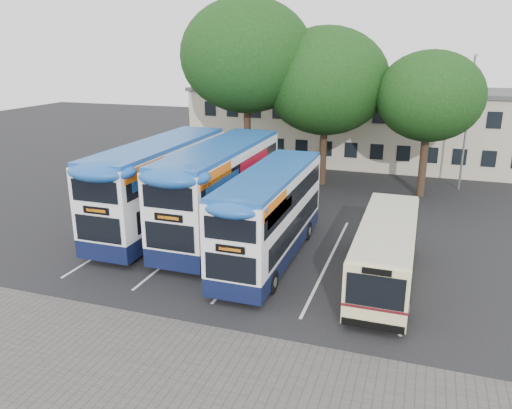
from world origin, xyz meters
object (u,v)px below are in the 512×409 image
object	(u,v)px
bus_dd_right	(271,211)
tree_left	(247,56)
tree_mid	(326,81)
tree_right	(430,96)
bus_dd_left	(161,182)
bus_dd_mid	(222,186)
lamp_post	(468,116)
bus_single	(386,248)

from	to	relation	value
bus_dd_right	tree_left	bearing A→B (deg)	114.14
tree_mid	tree_right	bearing A→B (deg)	-7.73
bus_dd_left	bus_dd_right	world-z (taller)	bus_dd_left
tree_left	tree_right	xyz separation A→B (m)	(12.07, 0.39, -2.40)
bus_dd_left	bus_dd_mid	distance (m)	3.41
bus_dd_left	bus_dd_mid	world-z (taller)	bus_dd_mid
lamp_post	bus_dd_left	distance (m)	20.77
tree_right	bus_dd_right	size ratio (longest dim) A/B	0.93
tree_right	bus_dd_right	distance (m)	15.13
lamp_post	tree_mid	size ratio (longest dim) A/B	0.83
bus_dd_right	bus_single	xyz separation A→B (m)	(5.24, -0.74, -0.81)
lamp_post	tree_mid	bearing A→B (deg)	-170.75
tree_left	bus_dd_left	xyz separation A→B (m)	(-1.09, -10.55, -6.30)
bus_dd_mid	bus_single	world-z (taller)	bus_dd_mid
tree_mid	bus_dd_left	world-z (taller)	tree_mid
lamp_post	bus_dd_right	distance (m)	18.10
lamp_post	tree_right	size ratio (longest dim) A/B	0.97
tree_left	tree_right	world-z (taller)	tree_left
bus_dd_right	bus_dd_left	bearing A→B (deg)	162.60
tree_left	bus_dd_left	size ratio (longest dim) A/B	1.13
tree_right	bus_dd_right	xyz separation A→B (m)	(-6.39, -13.06, -4.19)
tree_right	bus_dd_left	xyz separation A→B (m)	(-13.16, -10.94, -3.90)
bus_dd_left	tree_right	bearing A→B (deg)	39.73
lamp_post	tree_right	world-z (taller)	tree_right
bus_dd_left	bus_dd_right	bearing A→B (deg)	-17.40
lamp_post	bus_dd_right	xyz separation A→B (m)	(-8.91, -15.51, -2.78)
tree_mid	bus_dd_mid	xyz separation A→B (m)	(-2.95, -11.71, -4.63)
lamp_post	tree_right	bearing A→B (deg)	-135.88
bus_single	tree_left	bearing A→B (deg)	129.14
tree_right	bus_dd_left	distance (m)	17.55
tree_left	bus_dd_right	xyz separation A→B (m)	(5.68, -12.68, -6.59)
tree_mid	bus_dd_left	xyz separation A→B (m)	(-6.35, -11.86, -4.64)
tree_right	bus_single	bearing A→B (deg)	-94.75
lamp_post	bus_dd_mid	bearing A→B (deg)	-132.85
tree_mid	bus_dd_right	size ratio (longest dim) A/B	1.08
tree_right	bus_dd_mid	world-z (taller)	tree_right
tree_mid	tree_right	world-z (taller)	tree_mid
tree_left	tree_mid	xyz separation A→B (m)	(5.26, 1.31, -1.66)
tree_left	tree_mid	distance (m)	5.67
tree_left	bus_dd_left	distance (m)	12.34
tree_mid	bus_dd_right	xyz separation A→B (m)	(0.42, -13.99, -4.93)
lamp_post	tree_left	world-z (taller)	tree_left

